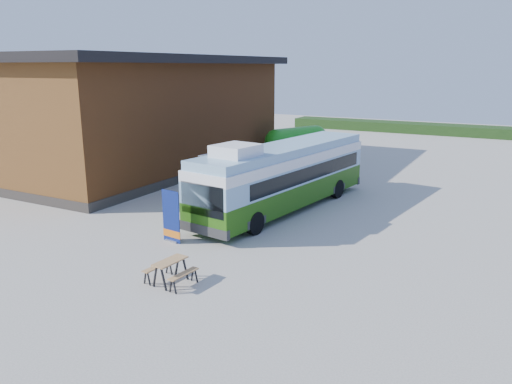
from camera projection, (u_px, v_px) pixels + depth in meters
The scene contains 10 objects.
ground at pixel (202, 235), 20.80m from camera, with size 100.00×100.00×0.00m, color #BCB7AD.
barn at pixel (155, 116), 33.28m from camera, with size 9.60×21.20×7.50m.
hedge at pixel (485, 132), 49.45m from camera, with size 40.00×3.00×1.00m, color #264419.
bus at pixel (284, 174), 24.11m from camera, with size 4.15×12.14×3.66m.
awning at pixel (247, 152), 24.91m from camera, with size 3.17×4.51×0.52m.
banner at pixel (171, 221), 19.77m from camera, with size 0.92×0.27×2.12m.
picnic_table at pixel (170, 266), 16.03m from camera, with size 1.48×1.35×0.78m.
person_a at pixel (299, 168), 29.67m from camera, with size 0.70×0.46×1.91m, color #999999.
person_b at pixel (292, 164), 30.77m from camera, with size 0.94×0.73×1.93m, color #999999.
slurry_tanker at pixel (297, 140), 38.53m from camera, with size 3.46×5.72×2.27m.
Camera 1 is at (11.33, -16.31, 6.84)m, focal length 35.00 mm.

